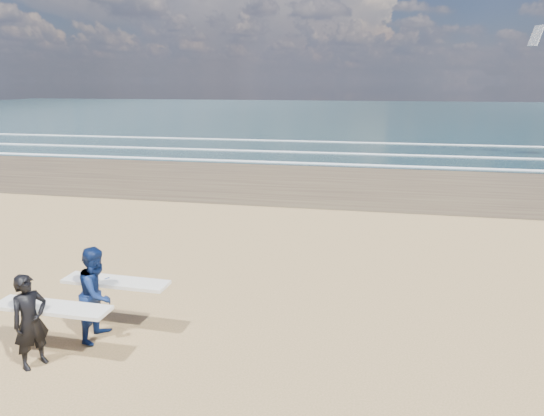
# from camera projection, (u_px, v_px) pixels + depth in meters

# --- Properties ---
(ocean) EXTENTS (220.00, 100.00, 0.02)m
(ocean) POSITION_uv_depth(u_px,v_px,m) (462.00, 115.00, 73.41)
(ocean) COLOR #183134
(ocean) RESTS_ON ground
(surfer_near) EXTENTS (2.21, 1.01, 1.75)m
(surfer_near) POSITION_uv_depth(u_px,v_px,m) (34.00, 319.00, 8.62)
(surfer_near) COLOR black
(surfer_near) RESTS_ON ground
(surfer_far) EXTENTS (2.22, 1.13, 1.90)m
(surfer_far) POSITION_uv_depth(u_px,v_px,m) (99.00, 292.00, 9.56)
(surfer_far) COLOR #0E2051
(surfer_far) RESTS_ON ground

